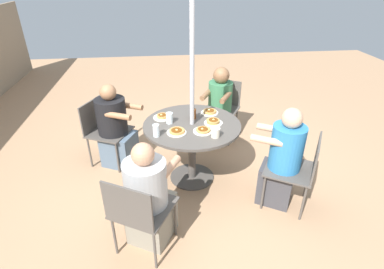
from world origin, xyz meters
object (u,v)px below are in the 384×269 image
at_px(pancake_plate_c, 162,117).
at_px(drinking_glass_b, 156,131).
at_px(patio_table, 192,134).
at_px(syrup_bottle, 193,113).
at_px(pancake_plate_d, 177,132).
at_px(drinking_glass_a, 169,118).
at_px(diner_south, 219,108).
at_px(patio_chair_west, 103,128).
at_px(patio_chair_north, 138,210).
at_px(patio_chair_south, 223,105).
at_px(diner_east, 282,162).
at_px(diner_west, 115,130).
at_px(patio_chair_east, 298,167).
at_px(diner_north, 149,199).
at_px(pancake_plate_b, 210,112).
at_px(pancake_plate_a, 213,122).
at_px(pancake_plate_e, 203,130).
at_px(coffee_cup, 215,133).

relative_size(pancake_plate_c, drinking_glass_b, 1.60).
distance_m(patio_table, syrup_bottle, 0.24).
height_order(pancake_plate_d, drinking_glass_a, drinking_glass_a).
relative_size(diner_south, patio_chair_west, 1.32).
xyz_separation_m(pancake_plate_d, syrup_bottle, (0.33, -0.21, 0.05)).
bearing_deg(patio_chair_north, patio_chair_west, 136.85).
bearing_deg(drinking_glass_b, pancake_plate_c, -9.70).
xyz_separation_m(patio_chair_north, patio_chair_south, (2.10, -1.16, 0.00)).
distance_m(patio_chair_north, drinking_glass_a, 1.19).
height_order(diner_east, diner_west, diner_east).
height_order(patio_chair_east, drinking_glass_a, drinking_glass_a).
xyz_separation_m(patio_chair_north, diner_east, (0.53, -1.46, 0.02)).
relative_size(patio_chair_north, diner_north, 0.79).
bearing_deg(pancake_plate_b, patio_chair_north, 147.84).
height_order(patio_chair_west, pancake_plate_a, patio_chair_west).
distance_m(patio_chair_south, pancake_plate_b, 0.90).
xyz_separation_m(pancake_plate_b, syrup_bottle, (-0.12, 0.22, 0.05)).
relative_size(patio_chair_south, pancake_plate_d, 3.98).
distance_m(diner_east, drinking_glass_b, 1.35).
bearing_deg(pancake_plate_c, drinking_glass_a, -151.47).
distance_m(patio_chair_north, patio_chair_east, 1.67).
bearing_deg(patio_chair_north, drinking_glass_a, 102.21).
height_order(patio_chair_east, pancake_plate_b, patio_chair_east).
height_order(patio_chair_east, pancake_plate_e, patio_chair_east).
bearing_deg(diner_south, diner_west, 47.02).
height_order(patio_table, diner_east, diner_east).
relative_size(patio_chair_east, drinking_glass_a, 6.76).
height_order(patio_chair_north, drinking_glass_a, drinking_glass_a).
xyz_separation_m(pancake_plate_e, syrup_bottle, (0.34, 0.07, 0.05)).
height_order(patio_chair_east, drinking_glass_b, drinking_glass_b).
height_order(patio_chair_north, diner_north, diner_north).
bearing_deg(drinking_glass_a, diner_north, 165.61).
height_order(diner_west, drinking_glass_b, diner_west).
xyz_separation_m(patio_table, drinking_glass_a, (0.05, 0.25, 0.19)).
height_order(patio_chair_north, pancake_plate_b, patio_chair_north).
distance_m(patio_chair_north, pancake_plate_b, 1.57).
height_order(pancake_plate_a, pancake_plate_d, pancake_plate_a).
relative_size(patio_table, syrup_bottle, 6.59).
xyz_separation_m(patio_chair_north, coffee_cup, (0.73, -0.79, 0.30)).
relative_size(diner_east, diner_south, 1.01).
bearing_deg(patio_chair_south, pancake_plate_e, 97.70).
xyz_separation_m(diner_east, pancake_plate_e, (0.33, 0.79, 0.24)).
xyz_separation_m(pancake_plate_e, drinking_glass_a, (0.25, 0.35, 0.05)).
relative_size(patio_chair_east, diner_south, 0.76).
relative_size(diner_west, coffee_cup, 10.62).
distance_m(syrup_bottle, coffee_cup, 0.50).
bearing_deg(diner_south, pancake_plate_b, 97.52).
bearing_deg(diner_east, coffee_cup, 104.21).
height_order(patio_chair_south, pancake_plate_e, patio_chair_south).
relative_size(diner_north, pancake_plate_e, 5.05).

